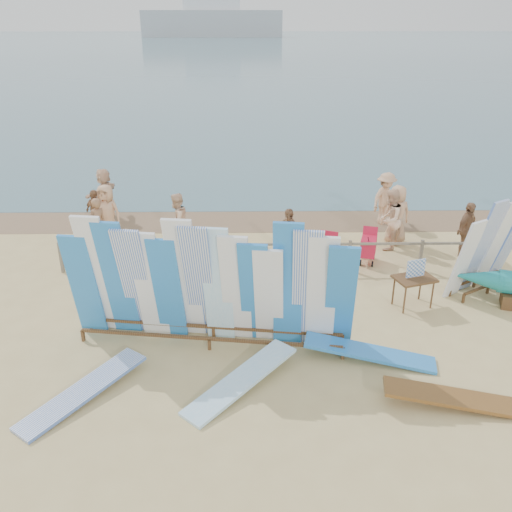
{
  "coord_description": "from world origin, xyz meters",
  "views": [
    {
      "loc": [
        -0.82,
        -10.72,
        6.57
      ],
      "look_at": [
        -0.63,
        1.33,
        1.2
      ],
      "focal_mm": 38.0,
      "sensor_mm": 36.0,
      "label": 1
    }
  ],
  "objects_px": {
    "stroller": "(368,249)",
    "beachgoer_1": "(98,225)",
    "flat_board_e": "(84,397)",
    "vendor_table": "(413,291)",
    "beachgoer_2": "(177,222)",
    "main_surfboard_rack": "(209,288)",
    "beach_chair_right": "(315,253)",
    "beachgoer_11": "(105,193)",
    "beachgoer_4": "(288,234)",
    "beachgoer_10": "(467,230)",
    "flat_board_d": "(369,360)",
    "beachgoer_extra_1": "(96,213)",
    "beachgoer_0": "(107,214)",
    "side_surfboard_rack": "(488,249)",
    "flat_board_c": "(457,406)",
    "beachgoer_9": "(385,199)",
    "beach_chair_left": "(326,252)",
    "beachgoer_8": "(390,220)",
    "beachgoer_6": "(396,214)",
    "flat_board_b": "(241,388)"
  },
  "relations": [
    {
      "from": "flat_board_e",
      "to": "beachgoer_6",
      "type": "bearing_deg",
      "value": 81.24
    },
    {
      "from": "beach_chair_right",
      "to": "beachgoer_6",
      "type": "height_order",
      "value": "beachgoer_6"
    },
    {
      "from": "beachgoer_2",
      "to": "beachgoer_9",
      "type": "bearing_deg",
      "value": 140.58
    },
    {
      "from": "flat_board_b",
      "to": "flat_board_e",
      "type": "height_order",
      "value": "flat_board_b"
    },
    {
      "from": "flat_board_e",
      "to": "flat_board_d",
      "type": "xyz_separation_m",
      "value": [
        5.61,
        1.12,
        0.0
      ]
    },
    {
      "from": "beachgoer_11",
      "to": "beachgoer_extra_1",
      "type": "bearing_deg",
      "value": 23.62
    },
    {
      "from": "beachgoer_extra_1",
      "to": "beach_chair_left",
      "type": "bearing_deg",
      "value": -158.06
    },
    {
      "from": "beachgoer_4",
      "to": "beachgoer_10",
      "type": "bearing_deg",
      "value": 59.52
    },
    {
      "from": "main_surfboard_rack",
      "to": "beachgoer_10",
      "type": "xyz_separation_m",
      "value": [
        7.22,
        4.64,
        -0.53
      ]
    },
    {
      "from": "beach_chair_left",
      "to": "beachgoer_0",
      "type": "distance_m",
      "value": 6.83
    },
    {
      "from": "flat_board_b",
      "to": "beachgoer_9",
      "type": "distance_m",
      "value": 10.18
    },
    {
      "from": "beachgoer_4",
      "to": "side_surfboard_rack",
      "type": "bearing_deg",
      "value": 34.98
    },
    {
      "from": "vendor_table",
      "to": "beachgoer_0",
      "type": "relative_size",
      "value": 0.67
    },
    {
      "from": "beachgoer_0",
      "to": "beachgoer_11",
      "type": "relative_size",
      "value": 1.06
    },
    {
      "from": "flat_board_c",
      "to": "flat_board_e",
      "type": "relative_size",
      "value": 1.0
    },
    {
      "from": "beachgoer_4",
      "to": "beachgoer_11",
      "type": "relative_size",
      "value": 0.87
    },
    {
      "from": "stroller",
      "to": "beachgoer_1",
      "type": "relative_size",
      "value": 0.6
    },
    {
      "from": "side_surfboard_rack",
      "to": "vendor_table",
      "type": "bearing_deg",
      "value": 170.71
    },
    {
      "from": "beachgoer_0",
      "to": "flat_board_e",
      "type": "bearing_deg",
      "value": -65.43
    },
    {
      "from": "vendor_table",
      "to": "flat_board_c",
      "type": "xyz_separation_m",
      "value": [
        -0.19,
        -3.74,
        -0.42
      ]
    },
    {
      "from": "vendor_table",
      "to": "beachgoer_extra_1",
      "type": "xyz_separation_m",
      "value": [
        -8.9,
        4.85,
        0.35
      ]
    },
    {
      "from": "beachgoer_1",
      "to": "flat_board_e",
      "type": "bearing_deg",
      "value": 50.56
    },
    {
      "from": "side_surfboard_rack",
      "to": "flat_board_d",
      "type": "height_order",
      "value": "side_surfboard_rack"
    },
    {
      "from": "beachgoer_1",
      "to": "beachgoer_4",
      "type": "distance_m",
      "value": 5.73
    },
    {
      "from": "beach_chair_left",
      "to": "beachgoer_9",
      "type": "height_order",
      "value": "beachgoer_9"
    },
    {
      "from": "side_surfboard_rack",
      "to": "flat_board_d",
      "type": "relative_size",
      "value": 0.96
    },
    {
      "from": "beachgoer_10",
      "to": "beachgoer_0",
      "type": "xyz_separation_m",
      "value": [
        -10.76,
        1.2,
        0.11
      ]
    },
    {
      "from": "beach_chair_left",
      "to": "stroller",
      "type": "bearing_deg",
      "value": 15.54
    },
    {
      "from": "flat_board_d",
      "to": "beachgoer_9",
      "type": "relative_size",
      "value": 1.51
    },
    {
      "from": "vendor_table",
      "to": "beachgoer_8",
      "type": "relative_size",
      "value": 0.67
    },
    {
      "from": "flat_board_c",
      "to": "beachgoer_0",
      "type": "height_order",
      "value": "beachgoer_0"
    },
    {
      "from": "vendor_table",
      "to": "flat_board_d",
      "type": "bearing_deg",
      "value": -142.1
    },
    {
      "from": "beachgoer_extra_1",
      "to": "beachgoer_0",
      "type": "relative_size",
      "value": 0.81
    },
    {
      "from": "beachgoer_4",
      "to": "beachgoer_8",
      "type": "bearing_deg",
      "value": 70.83
    },
    {
      "from": "beachgoer_9",
      "to": "main_surfboard_rack",
      "type": "bearing_deg",
      "value": -164.87
    },
    {
      "from": "stroller",
      "to": "flat_board_e",
      "type": "bearing_deg",
      "value": -121.07
    },
    {
      "from": "flat_board_e",
      "to": "stroller",
      "type": "distance_m",
      "value": 8.9
    },
    {
      "from": "beach_chair_left",
      "to": "vendor_table",
      "type": "bearing_deg",
      "value": -33.84
    },
    {
      "from": "flat_board_b",
      "to": "beachgoer_extra_1",
      "type": "height_order",
      "value": "beachgoer_extra_1"
    },
    {
      "from": "vendor_table",
      "to": "beachgoer_2",
      "type": "height_order",
      "value": "beachgoer_2"
    },
    {
      "from": "flat_board_e",
      "to": "beach_chair_left",
      "type": "xyz_separation_m",
      "value": [
        5.39,
        6.18,
        0.24
      ]
    },
    {
      "from": "beachgoer_9",
      "to": "beachgoer_1",
      "type": "height_order",
      "value": "beachgoer_9"
    },
    {
      "from": "beachgoer_extra_1",
      "to": "beachgoer_8",
      "type": "bearing_deg",
      "value": -149.75
    },
    {
      "from": "flat_board_d",
      "to": "beachgoer_9",
      "type": "bearing_deg",
      "value": -2.14
    },
    {
      "from": "main_surfboard_rack",
      "to": "beach_chair_right",
      "type": "bearing_deg",
      "value": 65.24
    },
    {
      "from": "stroller",
      "to": "beachgoer_11",
      "type": "xyz_separation_m",
      "value": [
        -8.47,
        3.95,
        0.48
      ]
    },
    {
      "from": "vendor_table",
      "to": "beachgoer_11",
      "type": "height_order",
      "value": "beachgoer_11"
    },
    {
      "from": "vendor_table",
      "to": "beachgoer_11",
      "type": "relative_size",
      "value": 0.71
    },
    {
      "from": "beachgoer_9",
      "to": "beachgoer_11",
      "type": "bearing_deg",
      "value": 137.03
    },
    {
      "from": "beach_chair_right",
      "to": "beachgoer_4",
      "type": "xyz_separation_m",
      "value": [
        -0.78,
        0.2,
        0.54
      ]
    }
  ]
}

